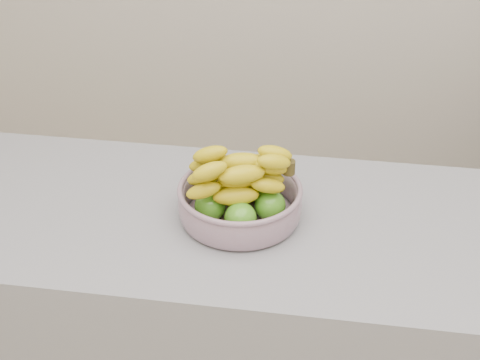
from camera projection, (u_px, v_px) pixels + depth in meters
The scene contains 1 object.
fruit_bowl at pixel (240, 197), 1.50m from camera, with size 0.28×0.28×0.17m.
Camera 1 is at (-0.01, -0.69, 1.79)m, focal length 50.00 mm.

